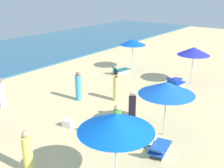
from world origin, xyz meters
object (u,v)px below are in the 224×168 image
Objects in this scene: umbrella_0 at (133,42)px; beachgoer_3 at (28,153)px; lounge_chair_3_0 at (147,138)px; lounge_chair_4_0 at (176,84)px; beachgoer_4 at (117,89)px; cooler_box_1 at (68,124)px; beachgoer_5 at (2,94)px; beachgoer_2 at (132,107)px; umbrella_3 at (167,88)px; beachgoer_0 at (78,87)px; beachgoer_1 at (117,125)px; umbrella_2 at (116,123)px; lounge_chair_4_1 at (174,81)px; lounge_chair_3_1 at (159,149)px; lounge_chair_0_0 at (121,70)px; umbrella_4 at (194,51)px.

umbrella_0 reaches higher than beachgoer_3.
lounge_chair_3_0 is 1.05× the size of lounge_chair_4_0.
beachgoer_4 is 4.02m from cooler_box_1.
beachgoer_5 is (2.71, 5.78, -0.00)m from beachgoer_3.
beachgoer_2 is 0.93× the size of beachgoer_3.
beachgoer_4 is (7.17, 1.40, -0.06)m from beachgoer_3.
beachgoer_2 is (0.33, 1.88, -1.50)m from umbrella_3.
lounge_chair_3_0 is 4.81m from beachgoer_4.
beachgoer_0 is at bearing 108.16° from beachgoer_2.
beachgoer_1 is 1.11× the size of beachgoer_4.
umbrella_2 is 11.35m from lounge_chair_4_1.
beachgoer_5 is (-4.47, 4.39, 0.06)m from beachgoer_4.
cooler_box_1 is at bearing 162.87° from beachgoer_2.
lounge_chair_4_0 is at bearing 124.87° from lounge_chair_4_1.
umbrella_2 reaches higher than lounge_chair_3_1.
beachgoer_2 is (1.33, 1.63, 0.46)m from lounge_chair_3_0.
umbrella_3 reaches higher than beachgoer_4.
lounge_chair_3_0 is 1.39m from beachgoer_1.
beachgoer_3 is at bearing -12.38° from beachgoer_5.
beachgoer_4 is 3.26× the size of cooler_box_1.
lounge_chair_4_1 is at bearing -164.49° from lounge_chair_0_0.
beachgoer_0 is at bearing 83.03° from umbrella_3.
umbrella_0 is at bearing 159.49° from beachgoer_3.
umbrella_2 is 1.73× the size of beachgoer_4.
lounge_chair_0_0 is 9.91m from beachgoer_1.
umbrella_2 is 5.32m from beachgoer_2.
umbrella_3 is at bearing -167.02° from umbrella_4.
cooler_box_1 is at bearing -0.21° from lounge_chair_3_0.
beachgoer_5 reaches higher than beachgoer_3.
lounge_chair_3_0 is (-8.88, -6.49, -1.94)m from umbrella_0.
beachgoer_2 is (-6.08, -4.95, 0.46)m from lounge_chair_0_0.
lounge_chair_3_0 is 3.78m from cooler_box_1.
beachgoer_2 is at bearing 36.13° from beachgoer_5.
umbrella_3 reaches higher than lounge_chair_0_0.
lounge_chair_3_1 is 3.25× the size of cooler_box_1.
lounge_chair_4_0 is 10.57m from beachgoer_5.
beachgoer_1 reaches higher than beachgoer_0.
lounge_chair_0_0 is 0.57× the size of umbrella_2.
beachgoer_1 is at bearing -177.31° from umbrella_4.
lounge_chair_4_1 is 0.92× the size of beachgoer_3.
beachgoer_5 is (-1.06, 8.92, 0.55)m from lounge_chair_3_1.
beachgoer_3 is 3.41× the size of cooler_box_1.
umbrella_0 reaches higher than lounge_chair_3_0.
lounge_chair_3_0 is 2.15m from beachgoer_2.
lounge_chair_0_0 is at bearing 100.21° from umbrella_4.
lounge_chair_3_0 is at bearing 108.76° from lounge_chair_4_0.
beachgoer_1 reaches higher than lounge_chair_4_0.
lounge_chair_0_0 is at bearing -142.34° from beachgoer_0.
umbrella_2 is 1.74× the size of lounge_chair_3_1.
lounge_chair_3_0 is 0.93× the size of beachgoer_4.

